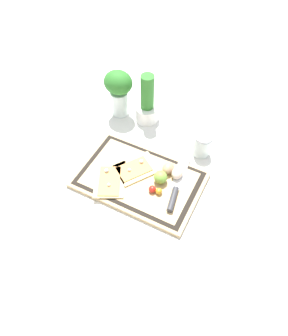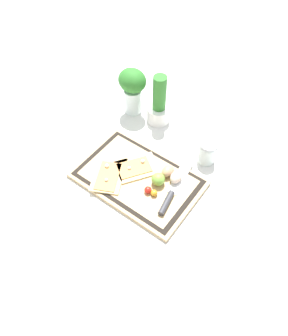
{
  "view_description": "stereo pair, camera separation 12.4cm",
  "coord_description": "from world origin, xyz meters",
  "px_view_note": "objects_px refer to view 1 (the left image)",
  "views": [
    {
      "loc": [
        0.35,
        -0.64,
        1.02
      ],
      "look_at": [
        0.0,
        0.04,
        0.04
      ],
      "focal_mm": 35.0,
      "sensor_mm": 36.0,
      "label": 1
    },
    {
      "loc": [
        0.45,
        -0.57,
        1.02
      ],
      "look_at": [
        0.0,
        0.04,
        0.04
      ],
      "focal_mm": 35.0,
      "sensor_mm": 36.0,
      "label": 2
    }
  ],
  "objects_px": {
    "sauce_jar": "(202,146)",
    "herb_glass": "(119,90)",
    "cherry_tomato_yellow": "(159,191)",
    "lime": "(161,177)",
    "herb_pot": "(147,105)",
    "pizza_slice_far": "(136,168)",
    "cherry_tomato_red": "(152,189)",
    "egg_brown": "(168,168)",
    "pizza_slice_near": "(110,179)",
    "knife": "(175,190)",
    "egg_pink": "(177,173)"
  },
  "relations": [
    {
      "from": "cherry_tomato_red",
      "to": "sauce_jar",
      "type": "height_order",
      "value": "sauce_jar"
    },
    {
      "from": "pizza_slice_far",
      "to": "knife",
      "type": "bearing_deg",
      "value": -8.15
    },
    {
      "from": "egg_pink",
      "to": "lime",
      "type": "bearing_deg",
      "value": -132.42
    },
    {
      "from": "herb_pot",
      "to": "pizza_slice_far",
      "type": "bearing_deg",
      "value": -71.1
    },
    {
      "from": "egg_pink",
      "to": "herb_glass",
      "type": "distance_m",
      "value": 0.45
    },
    {
      "from": "herb_glass",
      "to": "sauce_jar",
      "type": "bearing_deg",
      "value": -8.11
    },
    {
      "from": "egg_pink",
      "to": "knife",
      "type": "bearing_deg",
      "value": -71.06
    },
    {
      "from": "egg_brown",
      "to": "cherry_tomato_yellow",
      "type": "relative_size",
      "value": 2.25
    },
    {
      "from": "cherry_tomato_red",
      "to": "sauce_jar",
      "type": "xyz_separation_m",
      "value": [
        0.09,
        0.27,
        0.01
      ]
    },
    {
      "from": "sauce_jar",
      "to": "herb_glass",
      "type": "xyz_separation_m",
      "value": [
        -0.41,
        0.06,
        0.09
      ]
    },
    {
      "from": "knife",
      "to": "cherry_tomato_yellow",
      "type": "height_order",
      "value": "cherry_tomato_yellow"
    },
    {
      "from": "herb_glass",
      "to": "cherry_tomato_yellow",
      "type": "bearing_deg",
      "value": -43.23
    },
    {
      "from": "egg_brown",
      "to": "cherry_tomato_red",
      "type": "xyz_separation_m",
      "value": [
        -0.01,
        -0.11,
        -0.01
      ]
    },
    {
      "from": "egg_pink",
      "to": "pizza_slice_far",
      "type": "bearing_deg",
      "value": -164.78
    },
    {
      "from": "cherry_tomato_yellow",
      "to": "lime",
      "type": "bearing_deg",
      "value": 109.1
    },
    {
      "from": "egg_brown",
      "to": "sauce_jar",
      "type": "xyz_separation_m",
      "value": [
        0.07,
        0.16,
        0.0
      ]
    },
    {
      "from": "egg_pink",
      "to": "herb_pot",
      "type": "distance_m",
      "value": 0.35
    },
    {
      "from": "pizza_slice_near",
      "to": "egg_pink",
      "type": "distance_m",
      "value": 0.25
    },
    {
      "from": "egg_brown",
      "to": "egg_pink",
      "type": "relative_size",
      "value": 1.0
    },
    {
      "from": "cherry_tomato_red",
      "to": "pizza_slice_far",
      "type": "bearing_deg",
      "value": 147.92
    },
    {
      "from": "pizza_slice_far",
      "to": "cherry_tomato_yellow",
      "type": "bearing_deg",
      "value": -25.55
    },
    {
      "from": "pizza_slice_near",
      "to": "cherry_tomato_red",
      "type": "bearing_deg",
      "value": 9.67
    },
    {
      "from": "knife",
      "to": "herb_glass",
      "type": "height_order",
      "value": "herb_glass"
    },
    {
      "from": "pizza_slice_near",
      "to": "herb_pot",
      "type": "xyz_separation_m",
      "value": [
        -0.03,
        0.38,
        0.05
      ]
    },
    {
      "from": "pizza_slice_near",
      "to": "sauce_jar",
      "type": "distance_m",
      "value": 0.39
    },
    {
      "from": "lime",
      "to": "egg_brown",
      "type": "bearing_deg",
      "value": 84.06
    },
    {
      "from": "egg_pink",
      "to": "lime",
      "type": "height_order",
      "value": "lime"
    },
    {
      "from": "sauce_jar",
      "to": "egg_brown",
      "type": "bearing_deg",
      "value": -114.3
    },
    {
      "from": "lime",
      "to": "pizza_slice_far",
      "type": "bearing_deg",
      "value": 175.45
    },
    {
      "from": "cherry_tomato_yellow",
      "to": "herb_pot",
      "type": "xyz_separation_m",
      "value": [
        -0.22,
        0.35,
        0.05
      ]
    },
    {
      "from": "herb_pot",
      "to": "sauce_jar",
      "type": "distance_m",
      "value": 0.3
    },
    {
      "from": "pizza_slice_near",
      "to": "pizza_slice_far",
      "type": "xyz_separation_m",
      "value": [
        0.06,
        0.09,
        0.0
      ]
    },
    {
      "from": "herb_pot",
      "to": "sauce_jar",
      "type": "height_order",
      "value": "herb_pot"
    },
    {
      "from": "pizza_slice_far",
      "to": "herb_glass",
      "type": "relative_size",
      "value": 0.89
    },
    {
      "from": "cherry_tomato_red",
      "to": "herb_pot",
      "type": "distance_m",
      "value": 0.4
    },
    {
      "from": "knife",
      "to": "herb_glass",
      "type": "xyz_separation_m",
      "value": [
        -0.4,
        0.29,
        0.1
      ]
    },
    {
      "from": "egg_brown",
      "to": "cherry_tomato_yellow",
      "type": "distance_m",
      "value": 0.11
    },
    {
      "from": "sauce_jar",
      "to": "pizza_slice_near",
      "type": "bearing_deg",
      "value": -129.8
    },
    {
      "from": "knife",
      "to": "cherry_tomato_yellow",
      "type": "relative_size",
      "value": 11.35
    },
    {
      "from": "egg_pink",
      "to": "sauce_jar",
      "type": "relative_size",
      "value": 0.56
    },
    {
      "from": "herb_pot",
      "to": "herb_glass",
      "type": "height_order",
      "value": "herb_pot"
    },
    {
      "from": "pizza_slice_near",
      "to": "sauce_jar",
      "type": "height_order",
      "value": "sauce_jar"
    },
    {
      "from": "cherry_tomato_red",
      "to": "herb_glass",
      "type": "bearing_deg",
      "value": 134.41
    },
    {
      "from": "cherry_tomato_yellow",
      "to": "pizza_slice_far",
      "type": "bearing_deg",
      "value": 154.45
    },
    {
      "from": "herb_pot",
      "to": "lime",
      "type": "bearing_deg",
      "value": -55.29
    },
    {
      "from": "egg_brown",
      "to": "cherry_tomato_red",
      "type": "distance_m",
      "value": 0.11
    },
    {
      "from": "knife",
      "to": "egg_pink",
      "type": "relative_size",
      "value": 5.04
    },
    {
      "from": "knife",
      "to": "egg_brown",
      "type": "height_order",
      "value": "egg_brown"
    },
    {
      "from": "cherry_tomato_red",
      "to": "egg_pink",
      "type": "bearing_deg",
      "value": 63.16
    },
    {
      "from": "egg_brown",
      "to": "lime",
      "type": "height_order",
      "value": "lime"
    }
  ]
}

